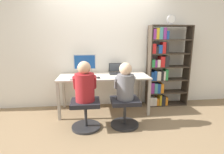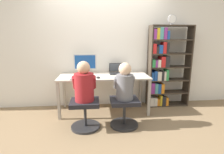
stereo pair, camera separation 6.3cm
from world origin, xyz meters
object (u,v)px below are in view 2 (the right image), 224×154
at_px(bookshelf, 163,68).
at_px(desktop_monitor, 85,64).
at_px(laptop, 117,71).
at_px(keyboard, 82,78).
at_px(office_chair_right, 124,110).
at_px(person_at_laptop, 125,83).
at_px(person_at_monitor, 84,84).
at_px(desk_clock, 172,19).
at_px(office_chair_left, 85,112).

bearing_deg(bookshelf, desktop_monitor, 178.41).
xyz_separation_m(desktop_monitor, laptop, (0.66, -0.05, -0.17)).
xyz_separation_m(keyboard, bookshelf, (1.71, 0.42, 0.09)).
distance_m(office_chair_right, person_at_laptop, 0.48).
relative_size(laptop, person_at_monitor, 0.48).
bearing_deg(person_at_laptop, keyboard, 150.29).
xyz_separation_m(office_chair_right, person_at_monitor, (-0.67, -0.01, 0.49)).
distance_m(laptop, person_at_laptop, 0.83).
xyz_separation_m(office_chair_right, desk_clock, (1.08, 0.77, 1.57)).
height_order(office_chair_left, office_chair_right, same).
height_order(person_at_monitor, person_at_laptop, person_at_monitor).
distance_m(keyboard, office_chair_right, 0.97).
distance_m(desktop_monitor, person_at_monitor, 0.91).
distance_m(bookshelf, desk_clock, 1.00).
bearing_deg(desktop_monitor, person_at_monitor, -88.69).
bearing_deg(desktop_monitor, office_chair_left, -88.70).
relative_size(keyboard, desk_clock, 2.13).
relative_size(office_chair_right, desk_clock, 2.43).
relative_size(laptop, bookshelf, 0.18).
relative_size(keyboard, office_chair_left, 0.88).
relative_size(desktop_monitor, office_chair_right, 0.96).
bearing_deg(office_chair_right, desktop_monitor, 127.79).
bearing_deg(keyboard, office_chair_left, -82.19).
bearing_deg(office_chair_left, office_chair_right, 0.90).
distance_m(person_at_laptop, bookshelf, 1.30).
height_order(keyboard, desk_clock, desk_clock).
bearing_deg(laptop, desk_clock, -3.09).
height_order(laptop, bookshelf, bookshelf).
bearing_deg(person_at_laptop, desktop_monitor, 127.91).
bearing_deg(person_at_monitor, bookshelf, 27.05).
relative_size(office_chair_left, office_chair_right, 1.00).
xyz_separation_m(keyboard, office_chair_right, (0.72, -0.42, -0.48)).
bearing_deg(laptop, office_chair_left, -127.17).
relative_size(desktop_monitor, desk_clock, 2.34).
relative_size(laptop, office_chair_left, 0.64).
height_order(laptop, desk_clock, desk_clock).
height_order(desktop_monitor, person_at_laptop, desktop_monitor).
relative_size(keyboard, bookshelf, 0.24).
height_order(person_at_monitor, bookshelf, bookshelf).
bearing_deg(bookshelf, person_at_monitor, -152.95).
bearing_deg(office_chair_right, person_at_laptop, 90.00).
relative_size(keyboard, person_at_monitor, 0.66).
distance_m(desktop_monitor, office_chair_right, 1.31).
relative_size(desktop_monitor, person_at_monitor, 0.72).
relative_size(desktop_monitor, person_at_laptop, 0.76).
bearing_deg(desktop_monitor, bookshelf, -1.59).
bearing_deg(laptop, person_at_laptop, -88.28).
distance_m(person_at_monitor, person_at_laptop, 0.67).
height_order(laptop, keyboard, laptop).
bearing_deg(person_at_laptop, laptop, 91.72).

